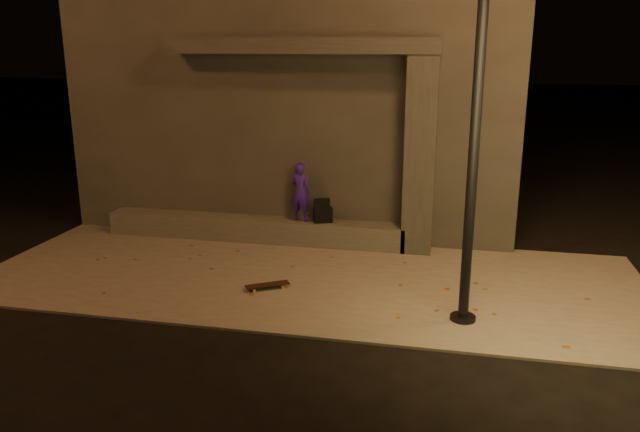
% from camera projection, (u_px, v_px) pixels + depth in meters
% --- Properties ---
extents(ground, '(120.00, 120.00, 0.00)m').
position_uv_depth(ground, '(274.00, 329.00, 8.62)').
color(ground, black).
rests_on(ground, ground).
extents(sidewalk, '(11.00, 4.40, 0.04)m').
position_uv_depth(sidewalk, '(307.00, 277.00, 10.50)').
color(sidewalk, '#67635B').
rests_on(sidewalk, ground).
extents(building, '(9.00, 5.10, 5.22)m').
position_uv_depth(building, '(310.00, 99.00, 14.26)').
color(building, '#383533').
rests_on(building, ground).
extents(ledge, '(6.00, 0.55, 0.45)m').
position_uv_depth(ledge, '(254.00, 229.00, 12.39)').
color(ledge, '#504D48').
rests_on(ledge, sidewalk).
extents(column, '(0.55, 0.55, 3.60)m').
position_uv_depth(column, '(420.00, 156.00, 11.32)').
color(column, '#383533').
rests_on(column, sidewalk).
extents(canopy, '(5.00, 0.70, 0.28)m').
position_uv_depth(canopy, '(302.00, 46.00, 11.31)').
color(canopy, '#383533').
rests_on(canopy, column).
extents(skateboarder, '(0.47, 0.36, 1.15)m').
position_uv_depth(skateboarder, '(300.00, 192.00, 11.99)').
color(skateboarder, '#351799').
rests_on(skateboarder, ledge).
extents(backpack, '(0.41, 0.35, 0.49)m').
position_uv_depth(backpack, '(323.00, 213.00, 12.00)').
color(backpack, black).
rests_on(backpack, ledge).
extents(skateboard, '(0.69, 0.53, 0.08)m').
position_uv_depth(skateboard, '(267.00, 285.00, 9.92)').
color(skateboard, black).
rests_on(skateboard, sidewalk).
extents(street_lamp_0, '(0.36, 0.36, 7.30)m').
position_uv_depth(street_lamp_0, '(483.00, 16.00, 7.73)').
color(street_lamp_0, black).
rests_on(street_lamp_0, ground).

